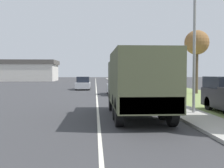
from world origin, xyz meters
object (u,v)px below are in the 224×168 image
(lamp_post, at_px, (190,32))
(military_truck, at_px, (137,81))
(car_second_ahead, at_px, (83,84))
(car_nearest_ahead, at_px, (117,86))

(lamp_post, bearing_deg, military_truck, -165.76)
(car_second_ahead, xyz_separation_m, lamp_post, (6.17, -21.36, 3.37))
(car_nearest_ahead, distance_m, lamp_post, 13.78)
(car_nearest_ahead, xyz_separation_m, car_second_ahead, (-3.64, 8.23, -0.06))
(military_truck, bearing_deg, car_nearest_ahead, 89.28)
(military_truck, xyz_separation_m, car_second_ahead, (-3.46, 22.05, -0.99))
(military_truck, relative_size, car_second_ahead, 1.56)
(military_truck, distance_m, lamp_post, 3.66)
(car_nearest_ahead, bearing_deg, lamp_post, -79.10)
(car_nearest_ahead, height_order, lamp_post, lamp_post)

